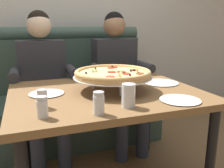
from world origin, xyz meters
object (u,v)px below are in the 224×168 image
(shaker_parmesan, at_px, (99,105))
(diner_left, at_px, (43,77))
(booth_bench, at_px, (77,99))
(pizza, at_px, (113,74))
(plate_far_side, at_px, (180,99))
(diner_right, at_px, (118,72))
(shaker_pepper_flakes, at_px, (42,109))
(plate_near_left, at_px, (161,82))
(drinking_glass, at_px, (128,97))
(plate_near_right, at_px, (46,92))
(dining_table, at_px, (106,103))
(shaker_oregano, at_px, (42,100))

(shaker_parmesan, bearing_deg, diner_left, 99.36)
(booth_bench, distance_m, diner_left, 0.54)
(pizza, relative_size, plate_far_side, 2.21)
(diner_right, bearing_deg, shaker_pepper_flakes, -127.18)
(plate_near_left, height_order, drinking_glass, drinking_glass)
(plate_near_left, distance_m, plate_far_side, 0.43)
(plate_near_right, xyz_separation_m, plate_far_side, (0.70, -0.40, 0.00))
(booth_bench, relative_size, dining_table, 1.27)
(pizza, bearing_deg, dining_table, 179.82)
(drinking_glass, bearing_deg, dining_table, 91.25)
(booth_bench, height_order, plate_near_right, booth_bench)
(shaker_parmesan, relative_size, shaker_pepper_flakes, 1.09)
(plate_near_right, height_order, plate_far_side, same)
(booth_bench, xyz_separation_m, plate_near_right, (-0.37, -0.88, 0.34))
(shaker_oregano, distance_m, plate_near_left, 0.91)
(shaker_oregano, distance_m, shaker_pepper_flakes, 0.14)
(booth_bench, bearing_deg, plate_near_left, -62.66)
(dining_table, height_order, shaker_oregano, shaker_oregano)
(booth_bench, height_order, shaker_parmesan, booth_bench)
(diner_right, height_order, pizza, diner_right)
(plate_near_left, bearing_deg, diner_right, 99.95)
(shaker_pepper_flakes, distance_m, plate_near_left, 0.97)
(diner_left, height_order, shaker_oregano, diner_left)
(booth_bench, relative_size, plate_far_side, 6.57)
(shaker_parmesan, relative_size, plate_near_right, 0.52)
(plate_near_left, xyz_separation_m, plate_near_right, (-0.83, -0.01, 0.00))
(plate_near_right, bearing_deg, dining_table, -9.15)
(diner_right, bearing_deg, plate_far_side, -90.86)
(dining_table, height_order, drinking_glass, drinking_glass)
(plate_near_left, xyz_separation_m, plate_far_side, (-0.12, -0.41, 0.00))
(shaker_oregano, height_order, plate_far_side, shaker_oregano)
(drinking_glass, bearing_deg, shaker_pepper_flakes, -179.57)
(booth_bench, distance_m, shaker_pepper_flakes, 1.41)
(booth_bench, height_order, drinking_glass, booth_bench)
(dining_table, bearing_deg, pizza, -0.18)
(diner_left, relative_size, shaker_pepper_flakes, 12.33)
(dining_table, bearing_deg, diner_right, 62.98)
(plate_near_right, bearing_deg, shaker_pepper_flakes, -97.56)
(shaker_parmesan, height_order, plate_near_left, shaker_parmesan)
(plate_near_left, bearing_deg, pizza, -170.33)
(shaker_parmesan, height_order, plate_near_right, shaker_parmesan)
(booth_bench, distance_m, plate_near_left, 1.04)
(diner_right, relative_size, drinking_glass, 10.21)
(diner_right, height_order, plate_far_side, diner_right)
(plate_near_left, bearing_deg, plate_far_side, -106.61)
(booth_bench, relative_size, plate_near_left, 5.94)
(shaker_pepper_flakes, distance_m, plate_near_right, 0.41)
(booth_bench, xyz_separation_m, shaker_parmesan, (-0.17, -1.33, 0.38))
(booth_bench, distance_m, shaker_oregano, 1.27)
(booth_bench, bearing_deg, shaker_pepper_flakes, -108.40)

